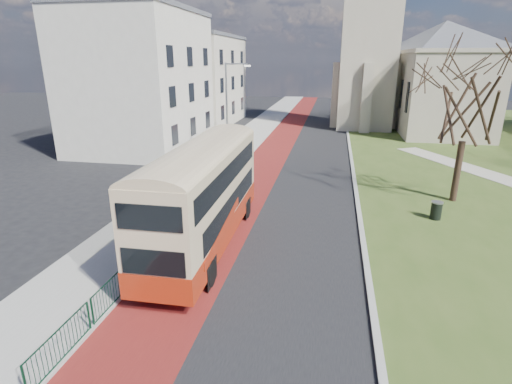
% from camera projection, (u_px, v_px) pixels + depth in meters
% --- Properties ---
extents(ground, '(160.00, 160.00, 0.00)m').
position_uv_depth(ground, '(222.00, 263.00, 17.22)').
color(ground, black).
rests_on(ground, ground).
extents(road_carriageway, '(9.00, 120.00, 0.01)m').
position_uv_depth(road_carriageway, '(299.00, 158.00, 35.58)').
color(road_carriageway, black).
rests_on(road_carriageway, ground).
extents(bus_lane, '(3.40, 120.00, 0.01)m').
position_uv_depth(bus_lane, '(269.00, 157.00, 36.06)').
color(bus_lane, '#591414').
rests_on(bus_lane, ground).
extents(pavement_west, '(4.00, 120.00, 0.12)m').
position_uv_depth(pavement_west, '(228.00, 154.00, 36.73)').
color(pavement_west, gray).
rests_on(pavement_west, ground).
extents(kerb_west, '(0.25, 120.00, 0.13)m').
position_uv_depth(kerb_west, '(249.00, 155.00, 36.37)').
color(kerb_west, '#999993').
rests_on(kerb_west, ground).
extents(kerb_east, '(0.25, 80.00, 0.13)m').
position_uv_depth(kerb_east, '(351.00, 154.00, 36.59)').
color(kerb_east, '#999993').
rests_on(kerb_east, ground).
extents(pedestrian_railing, '(0.07, 24.00, 1.12)m').
position_uv_depth(pedestrian_railing, '(189.00, 213.00, 21.31)').
color(pedestrian_railing, '#0B3420').
rests_on(pedestrian_railing, ground).
extents(gothic_church, '(16.38, 18.00, 40.00)m').
position_uv_depth(gothic_church, '(412.00, 16.00, 46.19)').
color(gothic_church, gray).
rests_on(gothic_church, ground).
extents(street_block_near, '(10.30, 14.30, 13.00)m').
position_uv_depth(street_block_near, '(141.00, 80.00, 38.17)').
color(street_block_near, beige).
rests_on(street_block_near, ground).
extents(street_block_far, '(10.30, 16.30, 11.50)m').
position_uv_depth(street_block_far, '(196.00, 80.00, 53.31)').
color(street_block_far, beige).
rests_on(street_block_far, ground).
extents(streetlamp, '(2.13, 0.18, 8.00)m').
position_uv_depth(streetlamp, '(228.00, 107.00, 33.32)').
color(streetlamp, gray).
rests_on(streetlamp, pavement_west).
extents(bus, '(2.79, 11.27, 4.69)m').
position_uv_depth(bus, '(204.00, 192.00, 18.07)').
color(bus, maroon).
rests_on(bus, ground).
extents(winter_tree_near, '(8.33, 8.33, 9.56)m').
position_uv_depth(winter_tree_near, '(471.00, 91.00, 22.70)').
color(winter_tree_near, '#322219').
rests_on(winter_tree_near, grass_green).
extents(litter_bin, '(0.70, 0.70, 1.00)m').
position_uv_depth(litter_bin, '(436.00, 210.00, 21.76)').
color(litter_bin, black).
rests_on(litter_bin, grass_green).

